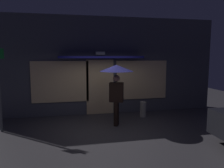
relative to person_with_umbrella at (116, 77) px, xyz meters
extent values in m
plane|color=#38353A|center=(-0.30, -0.58, -1.64)|extent=(18.00, 18.00, 0.00)
cube|color=#4C4C56|center=(-0.30, 1.77, 0.31)|extent=(9.87, 0.30, 3.89)
cube|color=#F9D199|center=(-0.30, 1.60, -0.54)|extent=(1.10, 0.04, 2.20)
cube|color=#F9D199|center=(-1.85, 1.60, -0.29)|extent=(2.18, 0.04, 1.60)
cube|color=#F9D199|center=(1.46, 1.60, -0.29)|extent=(2.18, 0.04, 1.60)
cube|color=white|center=(-0.30, 1.52, 0.81)|extent=(0.36, 0.16, 0.12)
cube|color=navy|center=(-0.30, 1.27, 0.66)|extent=(3.20, 0.70, 0.08)
cylinder|color=black|center=(-0.04, -0.09, -1.23)|extent=(0.15, 0.15, 0.81)
cylinder|color=black|center=(0.04, 0.09, -1.23)|extent=(0.15, 0.15, 0.81)
cube|color=black|center=(0.00, 0.00, -0.50)|extent=(0.52, 0.39, 0.65)
cube|color=silver|center=(0.05, -0.12, -0.50)|extent=(0.14, 0.07, 0.52)
cube|color=#721966|center=(0.05, -0.12, -0.52)|extent=(0.06, 0.04, 0.42)
sphere|color=tan|center=(0.00, 0.00, -0.03)|extent=(0.22, 0.22, 0.22)
cylinder|color=slate|center=(0.00, 0.00, -0.03)|extent=(0.02, 0.02, 0.88)
cone|color=#14144C|center=(0.00, 0.00, 0.31)|extent=(1.13, 1.13, 0.21)
cylinder|color=#9E998E|center=(1.25, 0.79, -1.34)|extent=(0.24, 0.24, 0.59)
camera|label=1|loc=(-1.67, -7.05, 0.70)|focal=35.18mm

